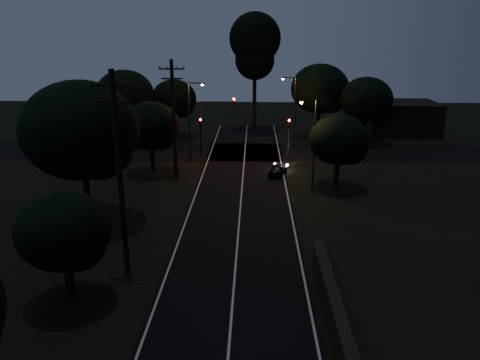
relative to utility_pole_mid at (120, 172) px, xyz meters
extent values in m
cube|color=black|center=(6.00, 7.00, -5.73)|extent=(8.00, 70.00, 0.02)
cube|color=black|center=(6.00, 27.00, -5.73)|extent=(60.00, 8.00, 0.02)
cube|color=beige|center=(6.00, 7.00, -5.71)|extent=(0.12, 70.00, 0.01)
cube|color=beige|center=(2.25, 7.00, -5.71)|extent=(0.12, 70.00, 0.01)
cube|color=beige|center=(9.75, 7.00, -5.71)|extent=(0.12, 70.00, 0.01)
cylinder|color=black|center=(0.00, 0.00, -0.24)|extent=(0.30, 0.30, 11.00)
cube|color=black|center=(0.00, 0.00, 4.46)|extent=(2.20, 0.12, 0.12)
cube|color=black|center=(0.00, 0.00, 3.66)|extent=(1.80, 0.12, 0.12)
cylinder|color=black|center=(0.00, 17.00, -0.49)|extent=(0.30, 0.30, 10.50)
cube|color=black|center=(0.00, 17.00, 3.96)|extent=(2.20, 0.12, 0.12)
cube|color=black|center=(0.00, 17.00, 3.16)|extent=(1.80, 0.12, 0.12)
cylinder|color=black|center=(-2.00, -3.00, -4.69)|extent=(0.44, 0.44, 2.09)
ellipsoid|color=black|center=(-2.00, -3.00, -1.98)|extent=(4.44, 4.44, 3.77)
sphere|color=black|center=(-1.22, -3.44, -2.43)|extent=(2.66, 2.66, 2.66)
cylinder|color=black|center=(-4.50, 7.00, -3.94)|extent=(0.44, 0.44, 3.59)
ellipsoid|color=black|center=(-4.50, 7.00, 0.75)|extent=(7.75, 7.75, 6.58)
sphere|color=black|center=(-3.14, 6.23, -0.02)|extent=(4.65, 4.65, 4.65)
cylinder|color=black|center=(-2.50, 19.00, -4.51)|extent=(0.44, 0.44, 2.46)
ellipsoid|color=black|center=(-2.50, 19.00, -1.30)|extent=(5.26, 5.26, 4.47)
sphere|color=black|center=(-1.58, 18.47, -1.83)|extent=(3.15, 3.15, 3.15)
cylinder|color=black|center=(-3.00, 35.00, -4.43)|extent=(0.44, 0.44, 2.61)
ellipsoid|color=black|center=(-3.00, 35.00, -1.04)|extent=(5.59, 5.59, 4.75)
sphere|color=black|center=(-2.02, 34.44, -1.59)|extent=(3.35, 3.35, 3.35)
cylinder|color=black|center=(-8.00, 31.00, -4.15)|extent=(0.44, 0.44, 3.18)
ellipsoid|color=black|center=(-8.00, 31.00, -0.04)|extent=(6.70, 6.70, 5.70)
sphere|color=black|center=(-6.83, 30.33, -0.71)|extent=(4.02, 4.02, 4.02)
cylinder|color=black|center=(15.00, 35.00, -4.08)|extent=(0.44, 0.44, 3.31)
ellipsoid|color=black|center=(15.00, 35.00, 0.24)|extent=(7.12, 7.12, 6.05)
sphere|color=black|center=(16.25, 34.29, -0.47)|extent=(4.27, 4.27, 4.27)
cylinder|color=black|center=(20.00, 32.00, -4.31)|extent=(0.44, 0.44, 2.86)
ellipsoid|color=black|center=(20.00, 32.00, -0.60)|extent=(6.09, 6.09, 5.18)
sphere|color=black|center=(21.07, 31.39, -1.21)|extent=(3.66, 3.66, 3.66)
cylinder|color=black|center=(14.00, 15.00, -4.58)|extent=(0.44, 0.44, 2.32)
ellipsoid|color=black|center=(14.00, 15.00, -1.57)|extent=(4.93, 4.93, 4.19)
sphere|color=black|center=(14.86, 14.51, -2.06)|extent=(2.96, 2.96, 2.96)
cylinder|color=black|center=(7.00, 40.00, -1.57)|extent=(0.50, 0.50, 8.34)
sphere|color=black|center=(7.00, 40.00, 6.08)|extent=(6.67, 6.67, 6.67)
sphere|color=black|center=(7.00, 40.00, 3.36)|extent=(5.15, 5.15, 5.15)
cube|color=black|center=(-14.00, 37.00, -3.54)|extent=(10.00, 8.00, 4.40)
cube|color=black|center=(26.00, 38.00, -3.74)|extent=(9.00, 7.00, 4.00)
cylinder|color=black|center=(1.40, 25.00, -4.14)|extent=(0.12, 0.12, 3.20)
cube|color=black|center=(1.40, 25.00, -2.09)|extent=(0.28, 0.22, 0.90)
sphere|color=#FF0705|center=(1.40, 24.87, -1.79)|extent=(0.22, 0.22, 0.22)
cylinder|color=black|center=(10.60, 25.00, -4.14)|extent=(0.12, 0.12, 3.20)
cube|color=black|center=(10.60, 25.00, -2.09)|extent=(0.28, 0.22, 0.90)
sphere|color=#FF0705|center=(10.60, 24.87, -1.79)|extent=(0.22, 0.22, 0.22)
cylinder|color=black|center=(1.40, 25.00, -3.24)|extent=(0.12, 0.12, 5.00)
cube|color=black|center=(4.90, 25.00, 0.06)|extent=(0.28, 0.22, 0.90)
sphere|color=#FF0705|center=(4.90, 24.87, 0.36)|extent=(0.22, 0.22, 0.22)
cube|color=black|center=(3.15, 25.00, 0.06)|extent=(3.50, 0.08, 0.08)
cylinder|color=black|center=(0.50, 23.00, -1.74)|extent=(0.16, 0.16, 8.00)
cube|color=black|center=(1.20, 23.00, 2.16)|extent=(1.40, 0.10, 0.10)
cube|color=black|center=(1.90, 23.00, 2.11)|extent=(0.35, 0.22, 0.12)
sphere|color=orange|center=(1.90, 23.00, 2.01)|extent=(0.26, 0.26, 0.26)
cylinder|color=black|center=(11.50, 29.00, -1.74)|extent=(0.16, 0.16, 8.00)
cube|color=black|center=(10.80, 29.00, 2.16)|extent=(1.40, 0.10, 0.10)
cube|color=black|center=(10.10, 29.00, 2.11)|extent=(0.35, 0.22, 0.12)
sphere|color=orange|center=(10.10, 29.00, 2.01)|extent=(0.26, 0.26, 0.26)
cylinder|color=black|center=(12.00, 15.00, -1.99)|extent=(0.16, 0.16, 7.50)
cube|color=black|center=(11.40, 15.00, 1.66)|extent=(1.20, 0.10, 0.10)
cube|color=black|center=(10.80, 15.00, 1.61)|extent=(0.35, 0.22, 0.12)
sphere|color=orange|center=(10.80, 15.00, 1.51)|extent=(0.26, 0.26, 0.26)
imported|color=black|center=(9.20, 18.50, -5.18)|extent=(2.08, 3.47, 1.11)
camera|label=1|loc=(6.97, -23.06, 7.03)|focal=35.00mm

